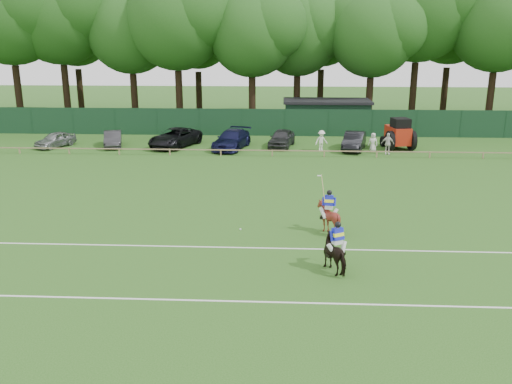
# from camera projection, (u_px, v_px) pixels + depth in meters

# --- Properties ---
(ground) EXTENTS (160.00, 160.00, 0.00)m
(ground) POSITION_uv_depth(u_px,v_px,m) (242.00, 239.00, 24.63)
(ground) COLOR #1E4C14
(ground) RESTS_ON ground
(horse_dark) EXTENTS (1.50, 1.85, 1.43)m
(horse_dark) POSITION_uv_depth(u_px,v_px,m) (337.00, 254.00, 21.16)
(horse_dark) COLOR black
(horse_dark) RESTS_ON ground
(horse_chestnut) EXTENTS (1.40, 1.52, 1.48)m
(horse_chestnut) POSITION_uv_depth(u_px,v_px,m) (328.00, 218.00, 25.30)
(horse_chestnut) COLOR maroon
(horse_chestnut) RESTS_ON ground
(sedan_silver) EXTENTS (2.88, 4.00, 1.27)m
(sedan_silver) POSITION_uv_depth(u_px,v_px,m) (55.00, 140.00, 45.17)
(sedan_silver) COLOR #929497
(sedan_silver) RESTS_ON ground
(sedan_grey) EXTENTS (2.41, 4.19, 1.30)m
(sedan_grey) POSITION_uv_depth(u_px,v_px,m) (113.00, 139.00, 45.36)
(sedan_grey) COLOR #2C2B2E
(sedan_grey) RESTS_ON ground
(suv_black) EXTENTS (4.34, 6.05, 1.53)m
(suv_black) POSITION_uv_depth(u_px,v_px,m) (175.00, 138.00, 45.30)
(suv_black) COLOR black
(suv_black) RESTS_ON ground
(sedan_navy) EXTENTS (3.24, 5.59, 1.52)m
(sedan_navy) POSITION_uv_depth(u_px,v_px,m) (232.00, 140.00, 44.46)
(sedan_navy) COLOR #111235
(sedan_navy) RESTS_ON ground
(hatch_grey) EXTENTS (2.53, 4.53, 1.46)m
(hatch_grey) POSITION_uv_depth(u_px,v_px,m) (282.00, 138.00, 45.25)
(hatch_grey) COLOR #2E2E31
(hatch_grey) RESTS_ON ground
(estate_black) EXTENTS (2.54, 4.65, 1.45)m
(estate_black) POSITION_uv_depth(u_px,v_px,m) (354.00, 141.00, 44.02)
(estate_black) COLOR black
(estate_black) RESTS_ON ground
(spectator_left) EXTENTS (1.23, 1.00, 1.66)m
(spectator_left) POSITION_uv_depth(u_px,v_px,m) (321.00, 141.00, 43.62)
(spectator_left) COLOR white
(spectator_left) RESTS_ON ground
(spectator_mid) EXTENTS (1.01, 0.46, 1.69)m
(spectator_mid) POSITION_uv_depth(u_px,v_px,m) (388.00, 144.00, 42.32)
(spectator_mid) COLOR silver
(spectator_mid) RESTS_ON ground
(spectator_right) EXTENTS (0.87, 0.74, 1.51)m
(spectator_right) POSITION_uv_depth(u_px,v_px,m) (373.00, 142.00, 43.35)
(spectator_right) COLOR white
(spectator_right) RESTS_ON ground
(rider_dark) EXTENTS (0.88, 0.62, 1.41)m
(rider_dark) POSITION_uv_depth(u_px,v_px,m) (338.00, 238.00, 20.97)
(rider_dark) COLOR silver
(rider_dark) RESTS_ON ground
(rider_chestnut) EXTENTS (0.93, 0.65, 2.05)m
(rider_chestnut) POSITION_uv_depth(u_px,v_px,m) (329.00, 203.00, 25.10)
(rider_chestnut) COLOR silver
(rider_chestnut) RESTS_ON ground
(polo_ball) EXTENTS (0.09, 0.09, 0.09)m
(polo_ball) POSITION_uv_depth(u_px,v_px,m) (240.00, 229.00, 25.81)
(polo_ball) COLOR silver
(polo_ball) RESTS_ON ground
(pitch_lines) EXTENTS (60.00, 5.10, 0.01)m
(pitch_lines) POSITION_uv_depth(u_px,v_px,m) (235.00, 271.00, 21.27)
(pitch_lines) COLOR silver
(pitch_lines) RESTS_ON ground
(pitch_rail) EXTENTS (62.10, 0.10, 0.50)m
(pitch_rail) POSITION_uv_depth(u_px,v_px,m) (259.00, 150.00, 41.79)
(pitch_rail) COLOR #997F5B
(pitch_rail) RESTS_ON ground
(perimeter_fence) EXTENTS (92.08, 0.08, 2.50)m
(perimeter_fence) POSITION_uv_depth(u_px,v_px,m) (264.00, 122.00, 50.21)
(perimeter_fence) COLOR #14351E
(perimeter_fence) RESTS_ON ground
(utility_shed) EXTENTS (8.40, 4.40, 3.04)m
(utility_shed) POSITION_uv_depth(u_px,v_px,m) (326.00, 115.00, 52.71)
(utility_shed) COLOR #14331E
(utility_shed) RESTS_ON ground
(tree_row) EXTENTS (96.00, 12.00, 21.00)m
(tree_row) POSITION_uv_depth(u_px,v_px,m) (285.00, 123.00, 58.13)
(tree_row) COLOR #26561C
(tree_row) RESTS_ON ground
(tractor) EXTENTS (2.54, 3.36, 2.57)m
(tractor) POSITION_uv_depth(u_px,v_px,m) (399.00, 134.00, 44.23)
(tractor) COLOR #AC210F
(tractor) RESTS_ON ground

